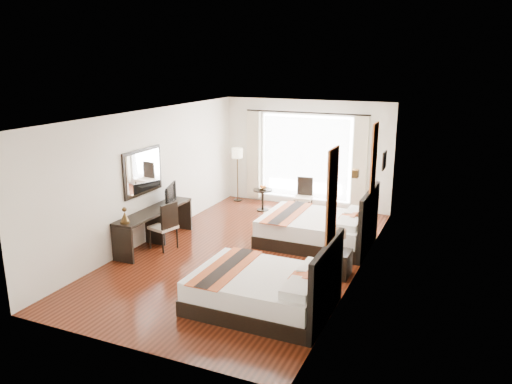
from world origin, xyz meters
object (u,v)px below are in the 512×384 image
at_px(bed_far, 319,229).
at_px(table_lamp, 340,235).
at_px(floor_lamp, 237,157).
at_px(fruit_bowl, 263,189).
at_px(television, 168,194).
at_px(window_chair, 303,203).
at_px(bed_near, 266,289).
at_px(nightstand, 339,264).
at_px(side_table, 263,200).
at_px(console_desk, 155,227).
at_px(desk_chair, 164,235).
at_px(vase, 337,248).

xyz_separation_m(bed_far, table_lamp, (0.77, -1.29, 0.40)).
xyz_separation_m(table_lamp, floor_lamp, (-3.78, 3.57, 0.51)).
xyz_separation_m(floor_lamp, fruit_bowl, (1.01, -0.61, -0.65)).
xyz_separation_m(television, window_chair, (2.18, 2.78, -0.69)).
relative_size(bed_near, fruit_bowl, 10.65).
bearing_deg(nightstand, window_chair, 118.28).
bearing_deg(side_table, floor_lamp, 150.03).
bearing_deg(console_desk, television, 87.68).
distance_m(desk_chair, floor_lamp, 3.97).
distance_m(bed_far, fruit_bowl, 2.63).
height_order(vase, console_desk, console_desk).
bearing_deg(vase, table_lamp, 90.92).
relative_size(bed_far, television, 2.99).
relative_size(television, window_chair, 0.82).
distance_m(bed_far, vase, 1.74).
xyz_separation_m(television, fruit_bowl, (1.14, 2.60, -0.38)).
xyz_separation_m(nightstand, floor_lamp, (-3.82, 3.72, 1.00)).
distance_m(side_table, fruit_bowl, 0.31).
height_order(bed_near, television, bed_near).
xyz_separation_m(television, side_table, (1.12, 2.64, -0.69)).
bearing_deg(side_table, desk_chair, -103.94).
relative_size(side_table, window_chair, 0.61).
bearing_deg(bed_near, console_desk, 152.79).
distance_m(console_desk, window_chair, 3.94).
bearing_deg(floor_lamp, console_desk, -92.34).
distance_m(bed_far, television, 3.34).
distance_m(desk_chair, window_chair, 3.90).
xyz_separation_m(bed_far, vase, (0.77, -1.54, 0.24)).
distance_m(television, side_table, 2.95).
height_order(nightstand, table_lamp, table_lamp).
distance_m(floor_lamp, side_table, 1.49).
bearing_deg(television, fruit_bowl, -42.57).
distance_m(bed_near, nightstand, 1.80).
xyz_separation_m(console_desk, window_chair, (2.20, 3.27, -0.10)).
distance_m(table_lamp, console_desk, 3.95).
relative_size(table_lamp, window_chair, 0.37).
height_order(nightstand, side_table, side_table).
relative_size(console_desk, floor_lamp, 1.50).
distance_m(console_desk, floor_lamp, 3.80).
bearing_deg(nightstand, side_table, 131.89).
xyz_separation_m(nightstand, fruit_bowl, (-2.81, 3.11, 0.36)).
xyz_separation_m(vase, window_chair, (-1.74, 3.39, -0.29)).
bearing_deg(floor_lamp, side_table, -29.97).
bearing_deg(table_lamp, television, 174.75).
bearing_deg(bed_near, fruit_bowl, 113.44).
height_order(table_lamp, television, television).
distance_m(bed_near, console_desk, 3.62).
bearing_deg(fruit_bowl, television, -113.70).
relative_size(nightstand, vase, 3.39).
height_order(floor_lamp, side_table, floor_lamp).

